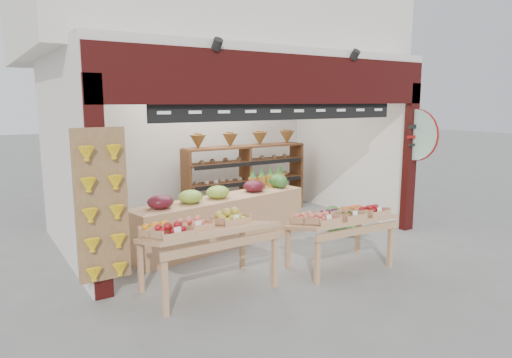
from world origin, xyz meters
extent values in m
plane|color=slate|center=(0.00, 0.00, 0.00)|extent=(60.00, 60.00, 0.00)
cube|color=silver|center=(0.00, 2.29, 1.50)|extent=(5.76, 0.18, 3.00)
cube|color=silver|center=(-2.79, 0.60, 1.50)|extent=(0.18, 3.38, 3.00)
cube|color=silver|center=(2.79, 0.60, 1.50)|extent=(0.18, 3.38, 3.00)
cube|color=silver|center=(0.00, 0.60, 3.06)|extent=(5.76, 3.38, 0.12)
cube|color=silver|center=(0.00, 1.70, 4.20)|extent=(6.36, 4.60, 2.40)
cube|color=black|center=(0.00, -1.05, 2.65)|extent=(5.70, 0.14, 0.70)
cube|color=black|center=(-2.75, -1.05, 1.32)|extent=(0.22, 0.14, 2.65)
cube|color=black|center=(2.75, -1.05, 1.32)|extent=(0.22, 0.14, 2.65)
cube|color=black|center=(0.00, -1.02, 2.20)|extent=(4.20, 0.05, 0.26)
cylinder|color=white|center=(0.10, -0.95, 2.45)|extent=(0.34, 0.05, 0.34)
cube|color=olive|center=(-2.73, -1.14, 1.15)|extent=(0.60, 0.04, 1.80)
cylinder|color=#AAD6BC|center=(2.75, -1.14, 1.75)|extent=(0.04, 0.90, 0.90)
cylinder|color=maroon|center=(2.75, -1.16, 1.75)|extent=(0.01, 0.92, 0.92)
cube|color=brown|center=(-0.47, 1.56, 0.71)|extent=(0.05, 0.44, 1.42)
cube|color=brown|center=(0.86, 1.56, 0.71)|extent=(0.05, 0.44, 1.42)
cube|color=brown|center=(2.20, 1.56, 0.71)|extent=(0.05, 0.44, 1.42)
cube|color=brown|center=(0.86, 1.56, 0.31)|extent=(2.66, 0.44, 0.04)
cube|color=brown|center=(0.86, 1.56, 0.71)|extent=(2.66, 0.44, 0.04)
cube|color=brown|center=(0.86, 1.56, 1.11)|extent=(2.66, 0.44, 0.04)
cube|color=brown|center=(0.86, 1.56, 1.42)|extent=(2.66, 0.44, 0.04)
cone|color=brown|center=(-0.20, 1.56, 1.56)|extent=(0.32, 0.32, 0.28)
cone|color=brown|center=(0.51, 1.56, 1.56)|extent=(0.32, 0.32, 0.28)
cone|color=brown|center=(1.22, 1.56, 1.56)|extent=(0.32, 0.32, 0.28)
cone|color=brown|center=(1.93, 1.56, 1.56)|extent=(0.32, 0.32, 0.28)
cube|color=silver|center=(-2.40, 1.86, 0.87)|extent=(0.79, 0.79, 1.73)
cube|color=beige|center=(-1.38, 0.44, 0.16)|extent=(0.38, 0.29, 0.32)
cube|color=beige|center=(-1.33, 0.44, 0.46)|extent=(0.34, 0.27, 0.27)
cube|color=#134818|center=(-0.83, 0.35, 0.14)|extent=(0.36, 0.27, 0.27)
cube|color=beige|center=(-0.83, 0.75, 0.13)|extent=(0.33, 0.25, 0.25)
cube|color=tan|center=(-0.55, -0.02, 0.40)|extent=(3.23, 1.16, 0.79)
ellipsoid|color=#59141E|center=(-1.68, -0.22, 0.89)|extent=(0.39, 0.35, 0.21)
ellipsoid|color=#8CB23F|center=(-1.16, -0.13, 0.89)|extent=(0.39, 0.35, 0.21)
ellipsoid|color=#8CB23F|center=(-0.63, -0.04, 0.89)|extent=(0.39, 0.35, 0.21)
ellipsoid|color=#59141E|center=(0.15, 0.10, 0.89)|extent=(0.39, 0.35, 0.21)
cylinder|color=olive|center=(0.21, 0.24, 0.90)|extent=(0.15, 0.15, 0.22)
cylinder|color=olive|center=(0.43, 0.28, 0.90)|extent=(0.15, 0.15, 0.22)
cylinder|color=olive|center=(0.65, 0.32, 0.90)|extent=(0.15, 0.15, 0.22)
cylinder|color=olive|center=(0.86, 0.36, 0.90)|extent=(0.15, 0.15, 0.22)
cylinder|color=olive|center=(0.91, 0.37, 0.90)|extent=(0.15, 0.15, 0.22)
cube|color=tan|center=(-1.57, -1.54, 0.75)|extent=(1.61, 0.91, 0.24)
cube|color=tan|center=(-2.30, -1.94, 0.32)|extent=(0.06, 0.06, 0.65)
cube|color=tan|center=(-0.83, -1.92, 0.32)|extent=(0.06, 0.06, 0.65)
cube|color=tan|center=(-2.32, -1.17, 0.32)|extent=(0.06, 0.06, 0.65)
cube|color=tan|center=(-0.84, -1.14, 0.32)|extent=(0.06, 0.06, 0.65)
cube|color=tan|center=(0.35, -1.84, 0.66)|extent=(1.46, 0.87, 0.21)
cube|color=tan|center=(-0.32, -2.14, 0.28)|extent=(0.06, 0.06, 0.56)
cube|color=tan|center=(0.97, -2.22, 0.28)|extent=(0.06, 0.06, 0.56)
cube|color=tan|center=(-0.28, -1.47, 0.28)|extent=(0.06, 0.06, 0.56)
cube|color=tan|center=(1.01, -1.54, 0.28)|extent=(0.06, 0.06, 0.56)
sphere|color=#194C1C|center=(1.49, -0.73, 0.13)|extent=(0.25, 0.25, 0.25)
sphere|color=#194C1C|center=(1.77, -0.73, 0.13)|extent=(0.25, 0.25, 0.25)
sphere|color=#194C1C|center=(1.49, -0.46, 0.13)|extent=(0.25, 0.25, 0.25)
sphere|color=#194C1C|center=(1.77, -0.46, 0.13)|extent=(0.25, 0.25, 0.25)
sphere|color=#194C1C|center=(1.63, -0.59, 0.35)|extent=(0.25, 0.25, 0.25)
sphere|color=#194C1C|center=(1.63, -0.82, 0.13)|extent=(0.25, 0.25, 0.25)
sphere|color=#194C1C|center=(1.40, -0.59, 0.13)|extent=(0.25, 0.25, 0.25)
sphere|color=#194C1C|center=(1.49, -0.44, 0.35)|extent=(0.25, 0.25, 0.25)
sphere|color=#194C1C|center=(1.81, -0.57, 0.13)|extent=(0.25, 0.25, 0.25)
camera|label=1|loc=(-4.01, -6.43, 2.34)|focal=32.00mm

